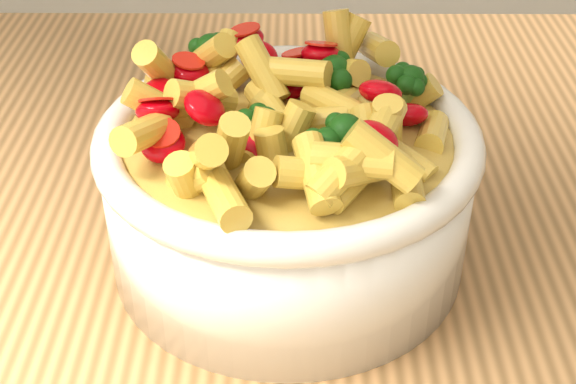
{
  "coord_description": "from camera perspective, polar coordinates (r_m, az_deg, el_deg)",
  "views": [
    {
      "loc": [
        0.03,
        -0.5,
        1.27
      ],
      "look_at": [
        0.03,
        -0.05,
        0.95
      ],
      "focal_mm": 50.0,
      "sensor_mm": 36.0,
      "label": 1
    }
  ],
  "objects": [
    {
      "name": "serving_bowl",
      "position": [
        0.55,
        0.0,
        0.12
      ],
      "size": [
        0.26,
        0.26,
        0.11
      ],
      "color": "white",
      "rests_on": "table"
    },
    {
      "name": "pasta_salad",
      "position": [
        0.52,
        -0.0,
        6.36
      ],
      "size": [
        0.2,
        0.2,
        0.05
      ],
      "color": "gold",
      "rests_on": "serving_bowl"
    },
    {
      "name": "table",
      "position": [
        0.69,
        -2.52,
        -8.36
      ],
      "size": [
        1.2,
        0.8,
        0.9
      ],
      "color": "tan",
      "rests_on": "ground"
    }
  ]
}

